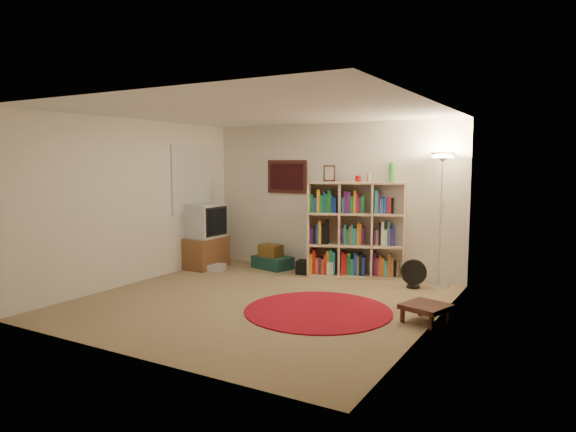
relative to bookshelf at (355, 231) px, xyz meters
The scene contains 12 objects.
room 2.15m from the bookshelf, 105.51° to the right, with size 4.54×4.54×2.54m.
bookshelf is the anchor object (origin of this frame).
floor_lamp 1.67m from the bookshelf, ahead, with size 0.40×0.40×1.99m.
floor_fan 1.24m from the bookshelf, 16.74° to the right, with size 0.38×0.26×0.43m.
tv_stand 2.64m from the bookshelf, 165.37° to the right, with size 0.56×0.78×1.13m.
dvd_box 2.47m from the bookshelf, 160.68° to the right, with size 0.39×0.35×0.11m.
suitcase 1.61m from the bookshelf, behind, with size 0.74×0.57×0.21m.
wicker_basket 1.56m from the bookshelf, behind, with size 0.40×0.30×0.21m.
duffel_bag 1.01m from the bookshelf, 162.62° to the right, with size 0.36×0.32×0.22m.
paper_towel 0.74m from the bookshelf, 143.51° to the right, with size 0.14×0.14×0.24m.
red_rug 2.24m from the bookshelf, 79.65° to the right, with size 1.85×1.85×0.02m.
side_table 2.56m from the bookshelf, 48.29° to the right, with size 0.59×0.59×0.22m.
Camera 1 is at (3.66, -5.62, 1.85)m, focal length 32.00 mm.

